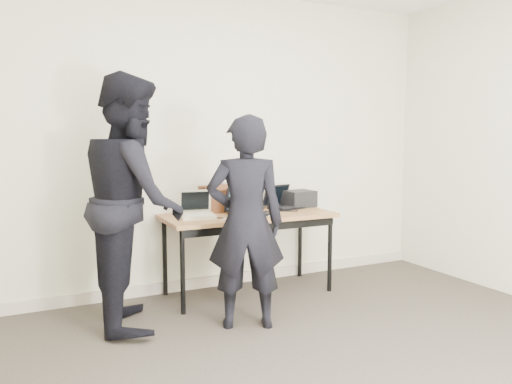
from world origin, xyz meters
TOP-DOWN VIEW (x-y plane):
  - room at (0.00, 0.00)m, footprint 4.60×4.60m
  - desk at (0.17, 1.90)m, footprint 1.51×0.66m
  - laptop_beige at (-0.30, 1.93)m, footprint 0.32×0.32m
  - laptop_center at (0.14, 1.88)m, footprint 0.35×0.34m
  - laptop_right at (0.61, 2.08)m, footprint 0.36×0.35m
  - leather_satchel at (-0.01, 2.13)m, footprint 0.37×0.20m
  - tissue at (0.02, 2.13)m, footprint 0.14×0.11m
  - equipment_box at (0.80, 2.09)m, footprint 0.29×0.25m
  - power_brick at (-0.05, 1.73)m, footprint 0.08×0.05m
  - cables at (0.22, 1.90)m, footprint 1.15×0.44m
  - person_typist at (-0.17, 1.22)m, footprint 0.66×0.55m
  - person_observer at (-0.89, 1.65)m, footprint 0.85×1.01m
  - baseboard at (0.00, 2.23)m, footprint 4.50×0.03m

SIDE VIEW (x-z plane):
  - baseboard at x=0.00m, z-range 0.00..0.10m
  - desk at x=0.17m, z-range 0.30..1.02m
  - cables at x=0.22m, z-range 0.72..0.73m
  - power_brick at x=-0.05m, z-range 0.72..0.75m
  - laptop_beige at x=-0.30m, z-range 0.65..0.88m
  - laptop_right at x=0.61m, z-range 0.66..0.88m
  - laptop_center at x=0.14m, z-range 0.65..0.90m
  - person_typist at x=-0.17m, z-range 0.00..1.56m
  - equipment_box at x=0.80m, z-range 0.72..0.88m
  - leather_satchel at x=-0.01m, z-range 0.72..0.97m
  - person_observer at x=-0.89m, z-range 0.00..1.86m
  - tissue at x=0.02m, z-range 0.97..1.04m
  - room at x=0.00m, z-range -0.05..2.75m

